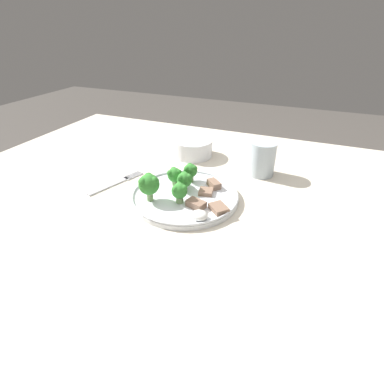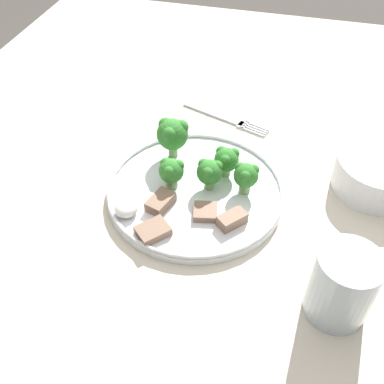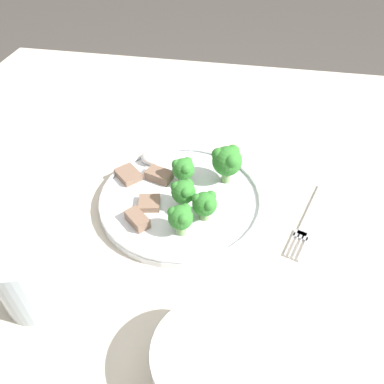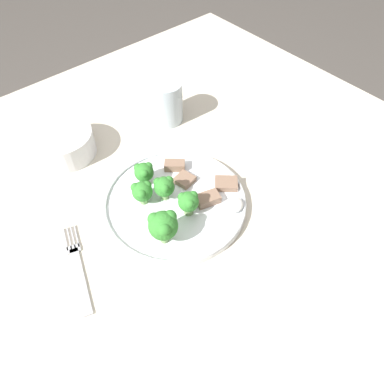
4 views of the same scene
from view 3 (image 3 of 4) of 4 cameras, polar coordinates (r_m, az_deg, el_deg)
name	(u,v)px [view 3 (image 3 of 4)]	position (r m, az deg, el deg)	size (l,w,h in m)	color
ground_plane	(203,373)	(1.25, 1.74, -25.87)	(8.00, 8.00, 0.00)	#4C4742
table	(210,237)	(0.70, 2.83, -6.80)	(1.33, 1.13, 0.71)	beige
dinner_plate	(181,198)	(0.64, -1.72, -0.96)	(0.27, 0.27, 0.02)	white
fork	(309,219)	(0.64, 17.34, -3.92)	(0.08, 0.18, 0.00)	#B2B2B7
cream_bowl	(210,363)	(0.46, 2.78, -24.61)	(0.13, 0.13, 0.06)	silver
drinking_glass	(29,281)	(0.53, -23.63, -12.38)	(0.08, 0.08, 0.10)	#B2C1CC
broccoli_floret_near_rim_left	(183,192)	(0.60, -1.33, 0.06)	(0.04, 0.04, 0.05)	#7FA866
broccoli_floret_center_left	(183,169)	(0.64, -1.34, 3.51)	(0.04, 0.04, 0.05)	#7FA866
broccoli_floret_back_left	(227,160)	(0.64, 5.38, 4.82)	(0.05, 0.05, 0.07)	#7FA866
broccoli_floret_front_left	(181,217)	(0.56, -1.76, -3.89)	(0.04, 0.04, 0.05)	#7FA866
broccoli_floret_center_back	(205,204)	(0.58, 1.93, -1.80)	(0.04, 0.04, 0.05)	#7FA866
meat_slice_front_slice	(137,219)	(0.59, -8.33, -4.13)	(0.05, 0.04, 0.02)	#846651
meat_slice_middle_slice	(149,203)	(0.62, -6.53, -1.70)	(0.04, 0.04, 0.01)	#846651
meat_slice_rear_slice	(128,175)	(0.68, -9.67, 2.64)	(0.06, 0.06, 0.01)	#846651
meat_slice_edge_slice	(159,175)	(0.67, -5.04, 2.58)	(0.05, 0.04, 0.02)	#846651
sauce_dollop	(151,158)	(0.71, -6.26, 5.23)	(0.04, 0.03, 0.02)	white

